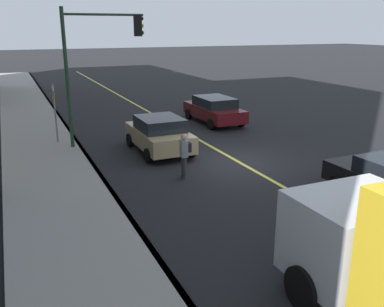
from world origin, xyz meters
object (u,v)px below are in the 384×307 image
at_px(pedestrian_with_backpack, 184,153).
at_px(street_sign_post, 55,109).
at_px(traffic_light_mast, 96,55).
at_px(car_tan, 159,134).
at_px(car_maroon, 214,109).

relative_size(pedestrian_with_backpack, street_sign_post, 0.58).
xyz_separation_m(traffic_light_mast, street_sign_post, (1.16, 1.78, -2.44)).
height_order(pedestrian_with_backpack, traffic_light_mast, traffic_light_mast).
height_order(car_tan, traffic_light_mast, traffic_light_mast).
height_order(car_tan, street_sign_post, street_sign_post).
distance_m(car_maroon, car_tan, 6.43).
distance_m(traffic_light_mast, street_sign_post, 3.24).
bearing_deg(pedestrian_with_backpack, street_sign_post, 29.15).
bearing_deg(traffic_light_mast, pedestrian_with_backpack, -160.89).
bearing_deg(pedestrian_with_backpack, car_maroon, -33.36).
bearing_deg(car_tan, street_sign_post, 52.90).
bearing_deg(car_maroon, street_sign_post, 98.26).
xyz_separation_m(car_maroon, car_tan, (-4.25, 4.82, 0.02)).
height_order(traffic_light_mast, street_sign_post, traffic_light_mast).
relative_size(car_maroon, pedestrian_with_backpack, 2.78).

